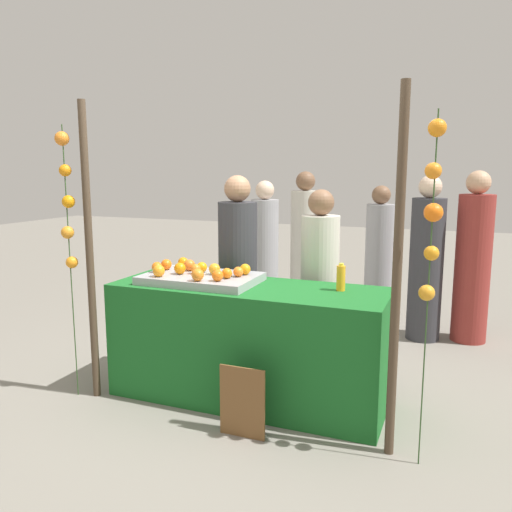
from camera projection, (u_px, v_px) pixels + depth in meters
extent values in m
plane|color=gray|center=(249.00, 397.00, 3.91)|extent=(24.00, 24.00, 0.00)
cube|color=#196023|center=(249.00, 343.00, 3.84)|extent=(2.03, 0.72, 0.87)
cube|color=#9EA0A5|center=(201.00, 278.00, 3.89)|extent=(0.85, 0.55, 0.06)
sphere|color=orange|center=(159.00, 271.00, 3.80)|extent=(0.09, 0.09, 0.09)
sphere|color=orange|center=(238.00, 272.00, 3.80)|extent=(0.08, 0.08, 0.08)
sphere|color=orange|center=(198.00, 275.00, 3.65)|extent=(0.09, 0.09, 0.09)
sphere|color=orange|center=(189.00, 265.00, 4.02)|extent=(0.09, 0.09, 0.09)
sphere|color=orange|center=(157.00, 267.00, 3.96)|extent=(0.08, 0.08, 0.08)
sphere|color=orange|center=(196.00, 269.00, 3.90)|extent=(0.08, 0.08, 0.08)
sphere|color=orange|center=(218.00, 276.00, 3.65)|extent=(0.08, 0.08, 0.08)
sphere|color=orange|center=(227.00, 273.00, 3.74)|extent=(0.08, 0.08, 0.08)
sphere|color=orange|center=(202.00, 267.00, 3.96)|extent=(0.08, 0.08, 0.08)
sphere|color=orange|center=(166.00, 264.00, 4.06)|extent=(0.08, 0.08, 0.08)
sphere|color=orange|center=(245.00, 269.00, 3.87)|extent=(0.08, 0.08, 0.08)
sphere|color=orange|center=(183.00, 262.00, 4.17)|extent=(0.08, 0.08, 0.08)
sphere|color=orange|center=(214.00, 269.00, 3.87)|extent=(0.09, 0.09, 0.09)
sphere|color=orange|center=(180.00, 268.00, 3.89)|extent=(0.09, 0.09, 0.09)
cylinder|color=#F7A51F|center=(341.00, 278.00, 3.61)|extent=(0.06, 0.06, 0.18)
cylinder|color=yellow|center=(341.00, 264.00, 3.60)|extent=(0.03, 0.03, 0.02)
cube|color=brown|center=(242.00, 403.00, 3.29)|extent=(0.31, 0.01, 0.49)
cube|color=black|center=(243.00, 402.00, 3.31)|extent=(0.29, 0.02, 0.46)
cylinder|color=#333338|center=(238.00, 285.00, 4.46)|extent=(0.33, 0.33, 1.44)
sphere|color=#A87A59|center=(237.00, 189.00, 4.32)|extent=(0.22, 0.22, 0.22)
cylinder|color=beige|center=(319.00, 297.00, 4.23)|extent=(0.31, 0.31, 1.35)
sphere|color=brown|center=(321.00, 202.00, 4.10)|extent=(0.21, 0.21, 0.21)
cylinder|color=#333338|center=(426.00, 270.00, 5.15)|extent=(0.33, 0.33, 1.43)
sphere|color=beige|center=(430.00, 187.00, 5.02)|extent=(0.22, 0.22, 0.22)
cylinder|color=#99999E|center=(379.00, 263.00, 5.80)|extent=(0.31, 0.31, 1.33)
sphere|color=brown|center=(381.00, 195.00, 5.67)|extent=(0.21, 0.21, 0.21)
cylinder|color=maroon|center=(472.00, 269.00, 5.09)|extent=(0.34, 0.34, 1.47)
sphere|color=tan|center=(479.00, 182.00, 4.95)|extent=(0.23, 0.23, 0.23)
cylinder|color=#99999E|center=(265.00, 259.00, 5.95)|extent=(0.32, 0.32, 1.37)
sphere|color=beige|center=(265.00, 190.00, 5.82)|extent=(0.21, 0.21, 0.21)
cylinder|color=beige|center=(304.00, 252.00, 6.19)|extent=(0.34, 0.34, 1.46)
sphere|color=brown|center=(306.00, 181.00, 6.05)|extent=(0.23, 0.23, 0.23)
cylinder|color=#473828|center=(90.00, 254.00, 3.77)|extent=(0.06, 0.06, 2.20)
cylinder|color=#473828|center=(397.00, 277.00, 2.96)|extent=(0.06, 0.06, 2.20)
cylinder|color=#2D4C23|center=(70.00, 265.00, 3.79)|extent=(0.01, 0.01, 2.03)
sphere|color=orange|center=(62.00, 139.00, 3.64)|extent=(0.10, 0.10, 0.10)
sphere|color=orange|center=(65.00, 170.00, 3.68)|extent=(0.09, 0.09, 0.09)
sphere|color=orange|center=(68.00, 202.00, 3.71)|extent=(0.09, 0.09, 0.09)
sphere|color=orange|center=(68.00, 232.00, 3.74)|extent=(0.09, 0.09, 0.09)
sphere|color=orange|center=(72.00, 262.00, 3.79)|extent=(0.09, 0.09, 0.09)
cylinder|color=#2D4C23|center=(428.00, 297.00, 2.86)|extent=(0.01, 0.01, 2.03)
sphere|color=orange|center=(437.00, 128.00, 2.70)|extent=(0.10, 0.10, 0.10)
sphere|color=orange|center=(433.00, 171.00, 2.74)|extent=(0.09, 0.09, 0.09)
sphere|color=orange|center=(433.00, 212.00, 2.78)|extent=(0.10, 0.10, 0.10)
sphere|color=orange|center=(431.00, 253.00, 2.82)|extent=(0.08, 0.08, 0.08)
sphere|color=orange|center=(427.00, 293.00, 2.85)|extent=(0.09, 0.09, 0.09)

